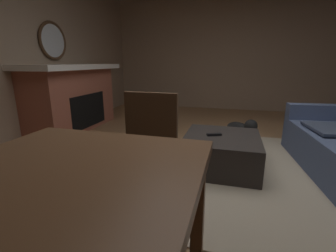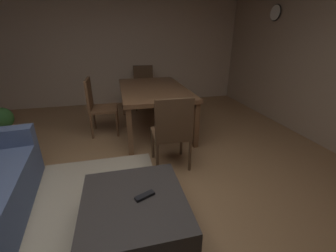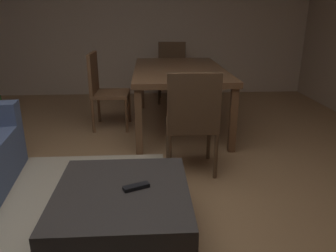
% 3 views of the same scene
% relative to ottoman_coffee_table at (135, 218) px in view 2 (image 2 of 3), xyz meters
% --- Properties ---
extents(floor, '(9.28, 9.28, 0.00)m').
position_rel_ottoman_coffee_table_xyz_m(floor, '(0.17, 0.05, -0.19)').
color(floor, olive).
extents(wall_right_window_side, '(0.12, 6.43, 2.88)m').
position_rel_ottoman_coffee_table_xyz_m(wall_right_window_side, '(4.03, 0.05, 1.25)').
color(wall_right_window_side, '#C4AA91').
rests_on(wall_right_window_side, ground).
extents(area_rug, '(2.60, 2.00, 0.01)m').
position_rel_ottoman_coffee_table_xyz_m(area_rug, '(-0.00, 0.70, -0.18)').
color(area_rug, tan).
rests_on(area_rug, ground).
extents(ottoman_coffee_table, '(0.86, 0.81, 0.38)m').
position_rel_ottoman_coffee_table_xyz_m(ottoman_coffee_table, '(0.00, 0.00, 0.00)').
color(ottoman_coffee_table, '#2D2826').
rests_on(ottoman_coffee_table, ground).
extents(tv_remote, '(0.11, 0.17, 0.02)m').
position_rel_ottoman_coffee_table_xyz_m(tv_remote, '(0.01, -0.09, 0.20)').
color(tv_remote, black).
rests_on(tv_remote, ottoman_coffee_table).
extents(dining_table, '(1.81, 1.08, 0.74)m').
position_rel_ottoman_coffee_table_xyz_m(dining_table, '(2.21, -0.54, 0.48)').
color(dining_table, brown).
rests_on(dining_table, ground).
extents(dining_chair_west, '(0.45, 0.45, 0.93)m').
position_rel_ottoman_coffee_table_xyz_m(dining_chair_west, '(0.91, -0.54, 0.34)').
color(dining_chair_west, '#513823').
rests_on(dining_chair_west, ground).
extents(dining_chair_north, '(0.45, 0.45, 0.93)m').
position_rel_ottoman_coffee_table_xyz_m(dining_chair_north, '(2.21, 0.39, 0.34)').
color(dining_chair_north, brown).
rests_on(dining_chair_north, ground).
extents(dining_chair_east, '(0.47, 0.47, 0.93)m').
position_rel_ottoman_coffee_table_xyz_m(dining_chair_east, '(3.51, -0.55, 0.34)').
color(dining_chair_east, '#513823').
rests_on(dining_chair_east, ground).
extents(potted_plant, '(0.32, 0.32, 0.45)m').
position_rel_ottoman_coffee_table_xyz_m(potted_plant, '(2.57, 1.96, 0.07)').
color(potted_plant, brown).
rests_on(potted_plant, ground).
extents(wall_clock, '(0.28, 0.03, 0.28)m').
position_rel_ottoman_coffee_table_xyz_m(wall_clock, '(2.47, -2.87, 1.74)').
color(wall_clock, silver).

